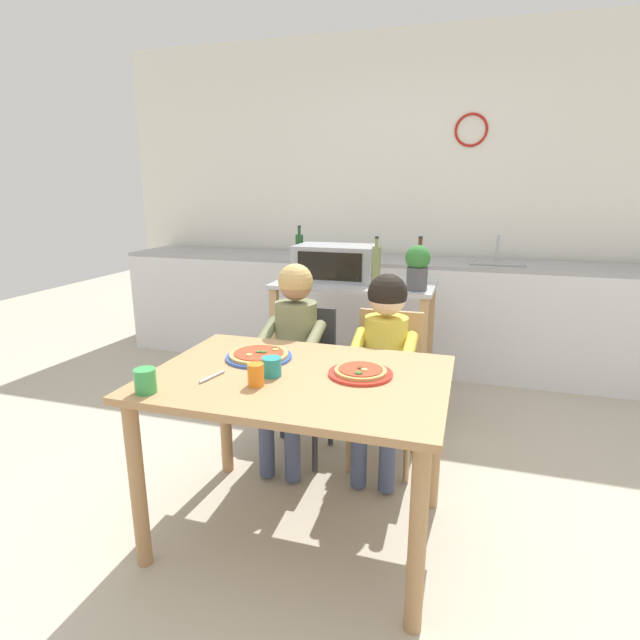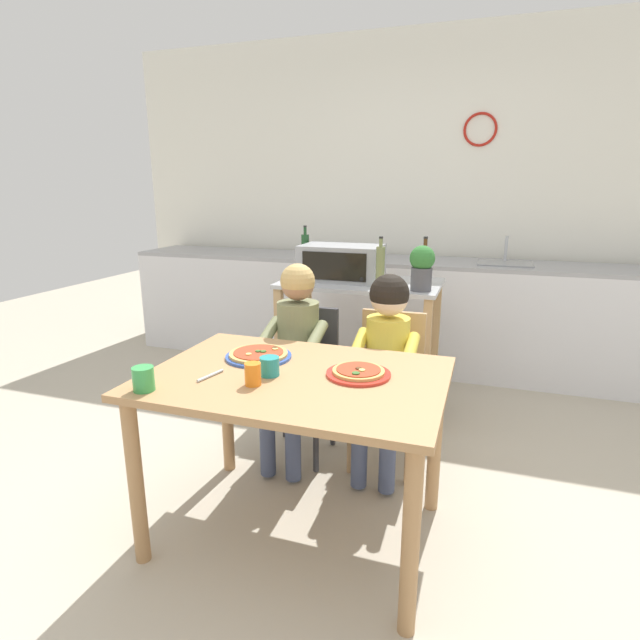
% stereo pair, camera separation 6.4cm
% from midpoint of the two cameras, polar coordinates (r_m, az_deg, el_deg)
% --- Properties ---
extents(ground_plane, '(10.66, 10.66, 0.00)m').
position_cam_midpoint_polar(ground_plane, '(3.26, 3.46, -11.80)').
color(ground_plane, '#B7AD99').
extents(back_wall_tiled, '(5.17, 0.14, 2.70)m').
position_cam_midpoint_polar(back_wall_tiled, '(4.54, 8.82, 13.31)').
color(back_wall_tiled, white).
rests_on(back_wall_tiled, ground).
extents(kitchen_counter, '(4.65, 0.60, 1.09)m').
position_cam_midpoint_polar(kitchen_counter, '(4.26, 7.54, 0.96)').
color(kitchen_counter, silver).
rests_on(kitchen_counter, ground).
extents(kitchen_island_cart, '(1.02, 0.61, 0.86)m').
position_cam_midpoint_polar(kitchen_island_cart, '(3.36, 3.48, -0.35)').
color(kitchen_island_cart, '#B7BABF').
rests_on(kitchen_island_cart, ground).
extents(toaster_oven, '(0.52, 0.36, 0.23)m').
position_cam_midpoint_polar(toaster_oven, '(3.33, 1.35, 6.55)').
color(toaster_oven, '#999BA0').
rests_on(toaster_oven, kitchen_island_cart).
extents(bottle_brown_beer, '(0.05, 0.05, 0.32)m').
position_cam_midpoint_polar(bottle_brown_beer, '(3.02, 5.78, 5.99)').
color(bottle_brown_beer, olive).
rests_on(bottle_brown_beer, kitchen_island_cart).
extents(bottle_slim_sauce, '(0.06, 0.06, 0.30)m').
position_cam_midpoint_polar(bottle_slim_sauce, '(3.22, 10.64, 6.07)').
color(bottle_slim_sauce, '#4C2D14').
rests_on(bottle_slim_sauce, kitchen_island_cart).
extents(bottle_clear_vinegar, '(0.05, 0.05, 0.34)m').
position_cam_midpoint_polar(bottle_clear_vinegar, '(3.59, -2.87, 7.58)').
color(bottle_clear_vinegar, '#1E4723').
rests_on(bottle_clear_vinegar, kitchen_island_cart).
extents(potted_herb_plant, '(0.15, 0.15, 0.27)m').
position_cam_midpoint_polar(potted_herb_plant, '(3.03, 10.42, 6.05)').
color(potted_herb_plant, '#4C4C51').
rests_on(potted_herb_plant, kitchen_island_cart).
extents(dining_table, '(1.18, 0.84, 0.73)m').
position_cam_midpoint_polar(dining_table, '(2.06, -3.37, -9.00)').
color(dining_table, '#AD7F51').
rests_on(dining_table, ground).
extents(dining_chair_left, '(0.36, 0.36, 0.81)m').
position_cam_midpoint_polar(dining_chair_left, '(2.78, -2.90, -5.74)').
color(dining_chair_left, '#333338').
rests_on(dining_chair_left, ground).
extents(dining_chair_right, '(0.36, 0.36, 0.81)m').
position_cam_midpoint_polar(dining_chair_right, '(2.71, 6.88, -6.39)').
color(dining_chair_right, tan).
rests_on(dining_chair_right, ground).
extents(child_in_olive_shirt, '(0.32, 0.42, 1.06)m').
position_cam_midpoint_polar(child_in_olive_shirt, '(2.61, -3.85, -2.64)').
color(child_in_olive_shirt, '#424C6B').
rests_on(child_in_olive_shirt, ground).
extents(child_in_yellow_shirt, '(0.32, 0.42, 1.03)m').
position_cam_midpoint_polar(child_in_yellow_shirt, '(2.54, 6.53, -3.27)').
color(child_in_yellow_shirt, '#424C6B').
rests_on(child_in_yellow_shirt, ground).
extents(pizza_plate_blue_rimmed, '(0.29, 0.29, 0.03)m').
position_cam_midpoint_polar(pizza_plate_blue_rimmed, '(2.22, -7.77, -4.02)').
color(pizza_plate_blue_rimmed, '#3356B7').
rests_on(pizza_plate_blue_rimmed, dining_table).
extents(pizza_plate_red_rimmed, '(0.26, 0.26, 0.03)m').
position_cam_midpoint_polar(pizza_plate_red_rimmed, '(2.01, 3.71, -5.94)').
color(pizza_plate_red_rimmed, red).
rests_on(pizza_plate_red_rimmed, dining_table).
extents(drinking_cup_green, '(0.08, 0.08, 0.09)m').
position_cam_midpoint_polar(drinking_cup_green, '(1.95, -20.12, -6.51)').
color(drinking_cup_green, green).
rests_on(drinking_cup_green, dining_table).
extents(drinking_cup_teal, '(0.08, 0.08, 0.08)m').
position_cam_midpoint_polar(drinking_cup_teal, '(2.00, -6.43, -5.31)').
color(drinking_cup_teal, teal).
rests_on(drinking_cup_teal, dining_table).
extents(drinking_cup_orange, '(0.06, 0.06, 0.09)m').
position_cam_midpoint_polar(drinking_cup_orange, '(1.91, -8.27, -6.18)').
color(drinking_cup_orange, orange).
rests_on(drinking_cup_orange, dining_table).
extents(serving_spoon, '(0.04, 0.14, 0.01)m').
position_cam_midpoint_polar(serving_spoon, '(2.03, -13.05, -6.30)').
color(serving_spoon, '#B7BABF').
rests_on(serving_spoon, dining_table).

